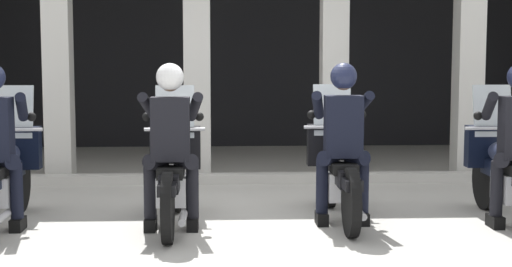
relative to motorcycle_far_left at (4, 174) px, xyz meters
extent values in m
plane|color=#A8A59E|center=(2.49, 3.18, -0.50)|extent=(80.00, 80.00, 0.00)
cube|color=black|center=(2.74, 6.44, 1.12)|extent=(10.19, 0.24, 3.25)
cube|color=beige|center=(-0.02, 2.81, 0.90)|extent=(0.35, 0.36, 2.81)
cube|color=beige|center=(1.82, 2.81, 0.90)|extent=(0.35, 0.36, 2.81)
cube|color=beige|center=(3.66, 2.81, 0.90)|extent=(0.35, 0.36, 2.81)
cube|color=beige|center=(5.50, 2.81, 0.90)|extent=(0.35, 0.36, 2.81)
cube|color=#B7B5AD|center=(2.74, 2.31, -0.44)|extent=(9.79, 0.24, 0.12)
cylinder|color=black|center=(0.00, 0.58, -0.18)|extent=(0.09, 0.64, 0.64)
cube|color=black|center=(0.00, 0.58, 0.03)|extent=(0.14, 0.44, 0.08)
cube|color=black|center=(0.00, -0.12, 0.00)|extent=(0.18, 1.24, 0.16)
ellipsoid|color=#1E2338|center=(0.00, 0.10, 0.18)|extent=(0.26, 0.48, 0.22)
cylinder|color=silver|center=(0.00, 0.52, 0.06)|extent=(0.05, 0.24, 0.53)
cube|color=black|center=(0.00, 0.46, 0.20)|extent=(0.52, 0.16, 0.44)
sphere|color=silver|center=(0.00, 0.56, 0.22)|extent=(0.18, 0.18, 0.18)
cube|color=silver|center=(0.00, 0.44, 0.57)|extent=(0.40, 0.14, 0.54)
cylinder|color=silver|center=(0.00, 0.36, 0.40)|extent=(0.62, 0.04, 0.04)
cylinder|color=silver|center=(0.12, -0.52, -0.32)|extent=(0.07, 0.55, 0.07)
cylinder|color=black|center=(0.14, -0.30, 0.16)|extent=(0.26, 0.29, 0.17)
cylinder|color=black|center=(0.20, -0.30, -0.12)|extent=(0.12, 0.12, 0.53)
cube|color=black|center=(0.20, -0.29, -0.44)|extent=(0.11, 0.26, 0.12)
cylinder|color=black|center=(0.22, -0.09, 0.66)|extent=(0.19, 0.48, 0.31)
sphere|color=black|center=(0.26, 0.12, 0.55)|extent=(0.09, 0.09, 0.09)
cylinder|color=black|center=(1.66, 0.53, -0.18)|extent=(0.09, 0.64, 0.64)
cylinder|color=black|center=(1.66, -0.87, -0.18)|extent=(0.09, 0.64, 0.64)
cube|color=black|center=(1.66, 0.53, 0.03)|extent=(0.14, 0.44, 0.08)
cube|color=silver|center=(1.66, -0.22, -0.13)|extent=(0.28, 0.44, 0.28)
cube|color=black|center=(1.66, -0.17, 0.00)|extent=(0.18, 1.24, 0.16)
ellipsoid|color=#1E2338|center=(1.66, 0.05, 0.18)|extent=(0.26, 0.48, 0.22)
cube|color=black|center=(1.66, -0.35, 0.07)|extent=(0.24, 0.52, 0.10)
cube|color=black|center=(1.66, -0.81, 0.00)|extent=(0.16, 0.48, 0.10)
cylinder|color=silver|center=(1.66, 0.47, 0.06)|extent=(0.05, 0.24, 0.53)
cube|color=black|center=(1.66, 0.41, 0.20)|extent=(0.52, 0.16, 0.44)
sphere|color=silver|center=(1.66, 0.51, 0.22)|extent=(0.18, 0.18, 0.18)
cube|color=silver|center=(1.66, 0.39, 0.57)|extent=(0.40, 0.14, 0.54)
cylinder|color=silver|center=(1.66, 0.31, 0.40)|extent=(0.62, 0.04, 0.04)
cylinder|color=silver|center=(1.78, -0.57, -0.32)|extent=(0.07, 0.55, 0.07)
cube|color=black|center=(1.66, -0.37, 0.47)|extent=(0.36, 0.22, 0.60)
cube|color=black|center=(1.66, -0.25, 0.49)|extent=(0.05, 0.02, 0.32)
sphere|color=#936B51|center=(1.66, -0.35, 0.92)|extent=(0.21, 0.21, 0.21)
sphere|color=silver|center=(1.66, -0.35, 0.95)|extent=(0.26, 0.26, 0.26)
cylinder|color=black|center=(1.80, -0.35, 0.16)|extent=(0.26, 0.29, 0.17)
cylinder|color=black|center=(1.86, -0.35, -0.12)|extent=(0.12, 0.12, 0.53)
cube|color=black|center=(1.86, -0.34, -0.44)|extent=(0.11, 0.26, 0.12)
cylinder|color=black|center=(1.52, -0.35, 0.16)|extent=(0.26, 0.29, 0.17)
cylinder|color=black|center=(1.46, -0.35, -0.12)|extent=(0.12, 0.12, 0.53)
cube|color=black|center=(1.46, -0.34, -0.44)|extent=(0.11, 0.26, 0.12)
cylinder|color=black|center=(1.88, -0.14, 0.66)|extent=(0.19, 0.48, 0.31)
sphere|color=black|center=(1.92, 0.07, 0.55)|extent=(0.09, 0.09, 0.09)
cylinder|color=black|center=(1.44, -0.14, 0.66)|extent=(0.19, 0.48, 0.31)
sphere|color=black|center=(1.40, 0.07, 0.55)|extent=(0.09, 0.09, 0.09)
cylinder|color=black|center=(3.31, 0.70, -0.18)|extent=(0.09, 0.64, 0.64)
cylinder|color=black|center=(3.31, -0.70, -0.18)|extent=(0.09, 0.64, 0.64)
cube|color=black|center=(3.31, 0.70, 0.03)|extent=(0.14, 0.44, 0.08)
cube|color=silver|center=(3.31, -0.05, -0.13)|extent=(0.28, 0.44, 0.28)
cube|color=black|center=(3.31, 0.00, 0.00)|extent=(0.18, 1.24, 0.16)
ellipsoid|color=black|center=(3.31, 0.22, 0.18)|extent=(0.26, 0.48, 0.22)
cube|color=black|center=(3.31, -0.18, 0.07)|extent=(0.24, 0.52, 0.10)
cube|color=black|center=(3.31, -0.64, 0.00)|extent=(0.16, 0.48, 0.10)
cylinder|color=silver|center=(3.31, 0.64, 0.06)|extent=(0.05, 0.24, 0.53)
cube|color=black|center=(3.31, 0.58, 0.20)|extent=(0.52, 0.16, 0.44)
sphere|color=silver|center=(3.31, 0.68, 0.22)|extent=(0.18, 0.18, 0.18)
cube|color=silver|center=(3.31, 0.56, 0.57)|extent=(0.40, 0.14, 0.54)
cylinder|color=silver|center=(3.31, 0.48, 0.40)|extent=(0.62, 0.04, 0.04)
cylinder|color=silver|center=(3.43, -0.40, -0.32)|extent=(0.07, 0.55, 0.07)
cube|color=black|center=(3.31, -0.20, 0.47)|extent=(0.36, 0.22, 0.60)
cube|color=#14193F|center=(3.31, -0.08, 0.49)|extent=(0.05, 0.02, 0.32)
sphere|color=#936B51|center=(3.31, -0.18, 0.92)|extent=(0.21, 0.21, 0.21)
sphere|color=#191E38|center=(3.31, -0.18, 0.95)|extent=(0.26, 0.26, 0.26)
cylinder|color=black|center=(3.45, -0.18, 0.16)|extent=(0.26, 0.29, 0.17)
cylinder|color=black|center=(3.51, -0.18, -0.12)|extent=(0.12, 0.12, 0.53)
cube|color=black|center=(3.51, -0.17, -0.44)|extent=(0.11, 0.26, 0.12)
cylinder|color=black|center=(3.17, -0.18, 0.16)|extent=(0.26, 0.29, 0.17)
cylinder|color=black|center=(3.11, -0.18, -0.12)|extent=(0.12, 0.12, 0.53)
cube|color=black|center=(3.11, -0.17, -0.44)|extent=(0.11, 0.26, 0.12)
cylinder|color=black|center=(3.53, 0.03, 0.66)|extent=(0.19, 0.48, 0.31)
sphere|color=black|center=(3.57, 0.24, 0.55)|extent=(0.09, 0.09, 0.09)
cylinder|color=black|center=(3.09, 0.03, 0.66)|extent=(0.19, 0.48, 0.31)
sphere|color=black|center=(3.05, 0.24, 0.55)|extent=(0.09, 0.09, 0.09)
cylinder|color=black|center=(4.97, 0.49, -0.18)|extent=(0.09, 0.64, 0.64)
cube|color=black|center=(4.97, 0.49, 0.03)|extent=(0.14, 0.44, 0.08)
cube|color=silver|center=(4.97, -0.26, -0.13)|extent=(0.28, 0.44, 0.28)
cube|color=black|center=(4.97, -0.21, 0.00)|extent=(0.18, 1.24, 0.16)
ellipsoid|color=#1E2338|center=(4.97, 0.01, 0.18)|extent=(0.26, 0.48, 0.22)
cylinder|color=silver|center=(4.97, 0.43, 0.06)|extent=(0.05, 0.24, 0.53)
cube|color=black|center=(4.97, 0.37, 0.20)|extent=(0.52, 0.16, 0.44)
sphere|color=silver|center=(4.97, 0.47, 0.22)|extent=(0.18, 0.18, 0.18)
cube|color=silver|center=(4.97, 0.35, 0.57)|extent=(0.40, 0.14, 0.54)
cylinder|color=silver|center=(4.97, 0.27, 0.40)|extent=(0.62, 0.04, 0.04)
cylinder|color=black|center=(4.83, -0.39, 0.16)|extent=(0.26, 0.29, 0.17)
cylinder|color=black|center=(4.77, -0.39, -0.12)|extent=(0.12, 0.12, 0.53)
cube|color=black|center=(4.77, -0.38, -0.44)|extent=(0.11, 0.26, 0.12)
cylinder|color=black|center=(4.75, -0.18, 0.66)|extent=(0.19, 0.48, 0.31)
sphere|color=black|center=(4.71, 0.03, 0.55)|extent=(0.09, 0.09, 0.09)
camera|label=1|loc=(2.12, -7.64, 1.18)|focal=54.62mm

